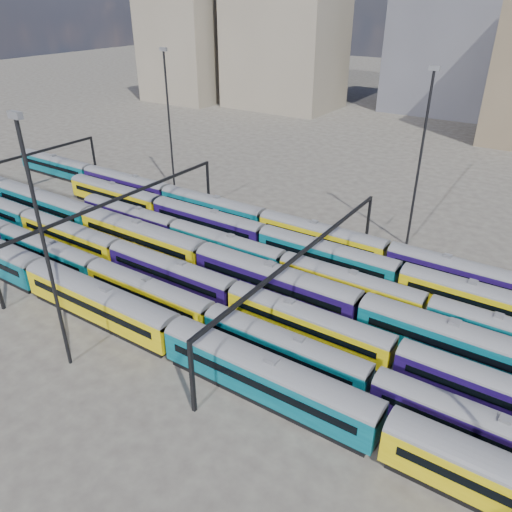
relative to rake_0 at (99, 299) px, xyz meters
The scene contains 14 objects.
ground 17.30m from the rake_0, 61.62° to the left, with size 500.00×500.00×0.00m, color #3D3734.
rake_0 is the anchor object (origin of this frame).
rake_1 5.72m from the rake_0, 61.34° to the left, with size 93.89×2.75×4.62m.
rake_2 15.38m from the rake_0, 40.58° to the left, with size 118.25×2.89×4.85m.
rake_3 15.30m from the rake_0, 78.66° to the left, with size 134.96×3.29×5.55m.
rake_4 29.77m from the rake_0, 42.21° to the left, with size 94.46×2.77×4.65m.
rake_5 29.89m from the rake_0, 56.77° to the left, with size 102.02×2.99×5.03m.
rake_6 30.15m from the rake_0, 84.40° to the left, with size 121.03×2.95×4.97m.
gantry_0 44.67m from the rake_0, 160.30° to the left, with size 0.35×40.35×8.03m.
gantry_1 19.53m from the rake_0, 128.42° to the left, with size 0.35×40.35×8.03m.
gantry_2 23.82m from the rake_0, 39.65° to the left, with size 0.35×40.35×8.03m.
mast_1 44.39m from the rake_0, 120.62° to the left, with size 1.40×0.50×25.60m.
mast_2 13.44m from the rake_0, 66.10° to the right, with size 1.40×0.50×25.60m.
mast_3 46.65m from the rake_0, 59.36° to the left, with size 1.40×0.50×25.60m.
Camera 1 is at (33.38, -44.97, 34.06)m, focal length 35.00 mm.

